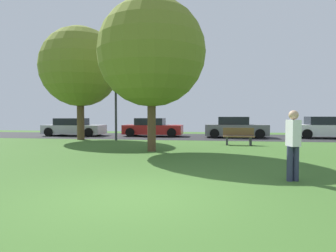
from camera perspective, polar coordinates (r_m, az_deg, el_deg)
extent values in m
plane|color=#3D6628|center=(6.00, -6.35, -13.21)|extent=(44.00, 44.00, 0.00)
cube|color=#28282B|center=(21.69, 4.77, -2.04)|extent=(44.00, 6.40, 0.01)
cylinder|color=brown|center=(19.90, -16.27, 1.30)|extent=(0.46, 0.46, 2.64)
sphere|color=olive|center=(20.13, -16.37, 10.76)|extent=(5.02, 5.02, 5.02)
cylinder|color=brown|center=(13.04, -3.13, 1.65)|extent=(0.36, 0.36, 2.95)
sphere|color=olive|center=(13.31, -3.16, 13.76)|extent=(4.66, 4.66, 4.66)
cylinder|color=#2D334C|center=(7.85, 23.13, -6.58)|extent=(0.14, 0.14, 0.84)
cylinder|color=#2D334C|center=(7.77, 22.12, -6.66)|extent=(0.14, 0.14, 0.84)
cube|color=silver|center=(7.73, 22.71, -1.24)|extent=(0.31, 0.37, 0.63)
sphere|color=tan|center=(7.72, 22.75, 1.93)|extent=(0.23, 0.23, 0.23)
cube|color=#B7B7BC|center=(23.80, -17.35, -0.61)|extent=(4.46, 1.89, 0.66)
cube|color=black|center=(23.87, -17.85, 0.80)|extent=(2.14, 1.66, 0.51)
cylinder|color=black|center=(24.03, -13.01, -0.92)|extent=(0.64, 0.22, 0.64)
cylinder|color=black|center=(22.29, -14.82, -1.17)|extent=(0.64, 0.22, 0.64)
cylinder|color=black|center=(25.36, -19.57, -0.83)|extent=(0.64, 0.22, 0.64)
cylinder|color=black|center=(23.71, -21.74, -1.06)|extent=(0.64, 0.22, 0.64)
cube|color=#B21E1E|center=(22.27, -2.84, -0.67)|extent=(4.32, 1.76, 0.68)
cube|color=black|center=(22.29, -3.39, 0.85)|extent=(2.08, 1.55, 0.50)
cylinder|color=black|center=(22.89, 1.32, -1.01)|extent=(0.64, 0.22, 0.64)
cylinder|color=black|center=(21.15, 0.69, -1.28)|extent=(0.64, 0.22, 0.64)
cylinder|color=black|center=(23.48, -6.03, -0.95)|extent=(0.64, 0.22, 0.64)
cylinder|color=black|center=(21.78, -7.22, -1.19)|extent=(0.64, 0.22, 0.64)
cube|color=slate|center=(21.49, 12.80, -0.72)|extent=(4.25, 1.85, 0.76)
cube|color=black|center=(21.45, 12.25, 1.01)|extent=(2.04, 1.63, 0.54)
cylinder|color=black|center=(22.57, 16.40, -1.15)|extent=(0.64, 0.22, 0.64)
cylinder|color=black|center=(20.74, 17.07, -1.44)|extent=(0.64, 0.22, 0.64)
cylinder|color=black|center=(22.37, 8.83, -1.11)|extent=(0.64, 0.22, 0.64)
cylinder|color=black|center=(20.52, 8.83, -1.41)|extent=(0.64, 0.22, 0.64)
cube|color=white|center=(23.02, 27.79, -0.73)|extent=(4.17, 1.79, 0.76)
cube|color=black|center=(22.93, 27.33, 0.91)|extent=(2.00, 1.58, 0.55)
cylinder|color=black|center=(23.46, 23.70, -1.12)|extent=(0.64, 0.22, 0.64)
cylinder|color=black|center=(21.74, 24.92, -1.38)|extent=(0.64, 0.22, 0.64)
cube|color=brown|center=(16.08, 13.27, -1.96)|extent=(1.60, 0.44, 0.06)
cube|color=brown|center=(16.26, 13.22, -1.03)|extent=(1.60, 0.06, 0.40)
cube|color=#333338|center=(16.16, 15.39, -2.76)|extent=(0.10, 0.40, 0.45)
cube|color=#333338|center=(16.06, 11.13, -2.75)|extent=(0.10, 0.40, 0.45)
cylinder|color=#2D2D33|center=(18.78, -9.88, 4.15)|extent=(0.14, 0.14, 4.50)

